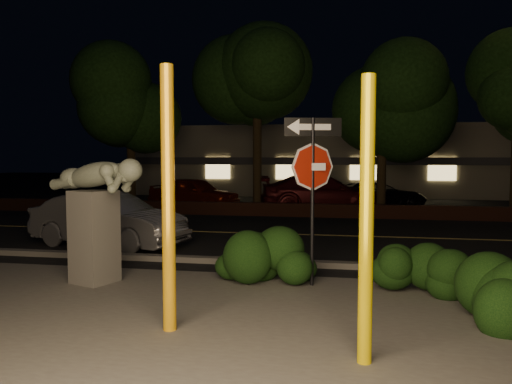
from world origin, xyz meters
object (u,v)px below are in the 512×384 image
at_px(sculpture, 95,207).
at_px(parked_car_darkred, 323,193).
at_px(parked_car_red, 194,193).
at_px(yellow_pole_right, 366,222).
at_px(signpost, 313,167).
at_px(yellow_pole_left, 168,200).
at_px(parked_car_dark, 377,195).
at_px(silver_sedan, 108,220).

xyz_separation_m(sculpture, parked_car_darkred, (3.36, 12.51, -0.62)).
distance_m(parked_car_red, parked_car_darkred, 5.51).
height_order(yellow_pole_right, signpost, yellow_pole_right).
relative_size(yellow_pole_left, signpost, 1.17).
distance_m(yellow_pole_right, parked_car_red, 16.57).
relative_size(yellow_pole_left, parked_car_dark, 0.81).
distance_m(yellow_pole_right, parked_car_darkred, 15.24).
bearing_deg(yellow_pole_right, signpost, 104.22).
distance_m(yellow_pole_left, yellow_pole_right, 2.51).
distance_m(sculpture, silver_sedan, 3.79).
bearing_deg(parked_car_dark, sculpture, 135.65).
height_order(yellow_pole_left, sculpture, yellow_pole_left).
bearing_deg(parked_car_red, signpost, -137.40).
bearing_deg(yellow_pole_left, yellow_pole_right, -13.58).
height_order(yellow_pole_left, parked_car_red, yellow_pole_left).
xyz_separation_m(yellow_pole_right, sculpture, (-4.58, 2.66, -0.19)).
bearing_deg(sculpture, parked_car_dark, 88.01).
relative_size(signpost, parked_car_darkred, 0.56).
bearing_deg(signpost, parked_car_red, 101.50).
xyz_separation_m(signpost, silver_sedan, (-5.28, 2.91, -1.40)).
relative_size(yellow_pole_right, parked_car_red, 0.77).
bearing_deg(sculpture, parked_car_darkred, 95.07).
relative_size(sculpture, parked_car_dark, 0.53).
bearing_deg(silver_sedan, yellow_pole_right, -120.77).
height_order(signpost, sculpture, signpost).
distance_m(sculpture, parked_car_dark, 14.87).
height_order(sculpture, silver_sedan, sculpture).
xyz_separation_m(signpost, sculpture, (-3.77, -0.50, -0.70)).
distance_m(yellow_pole_left, sculpture, 3.00).
relative_size(signpost, silver_sedan, 0.72).
bearing_deg(parked_car_darkred, silver_sedan, 140.93).
bearing_deg(parked_car_darkred, parked_car_dark, -71.54).
xyz_separation_m(silver_sedan, parked_car_red, (-0.65, 9.04, 0.02)).
height_order(sculpture, parked_car_dark, sculpture).
bearing_deg(parked_car_dark, signpost, 149.97).
bearing_deg(signpost, parked_car_darkred, 77.09).
relative_size(yellow_pole_left, silver_sedan, 0.84).
bearing_deg(yellow_pole_right, silver_sedan, 135.08).
bearing_deg(signpost, sculpture, 172.62).
bearing_deg(parked_car_red, yellow_pole_right, -139.79).
bearing_deg(silver_sedan, parked_car_red, 18.25).
xyz_separation_m(signpost, parked_car_red, (-5.93, 11.95, -1.38)).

